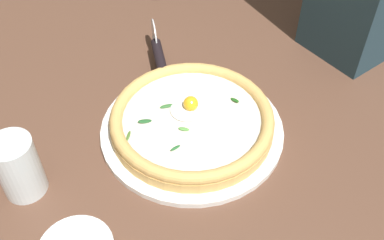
# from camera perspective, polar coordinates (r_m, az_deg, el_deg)

# --- Properties ---
(ground_plane) EXTENTS (2.40, 2.40, 0.03)m
(ground_plane) POSITION_cam_1_polar(r_m,az_deg,el_deg) (0.87, -0.04, -3.81)
(ground_plane) COLOR brown
(ground_plane) RESTS_ON ground
(pizza_plate) EXTENTS (0.35, 0.35, 0.01)m
(pizza_plate) POSITION_cam_1_polar(r_m,az_deg,el_deg) (0.88, 0.00, -1.18)
(pizza_plate) COLOR white
(pizza_plate) RESTS_ON ground
(pizza) EXTENTS (0.31, 0.31, 0.05)m
(pizza) POSITION_cam_1_polar(r_m,az_deg,el_deg) (0.86, -0.01, 0.02)
(pizza) COLOR #E2B161
(pizza) RESTS_ON pizza_plate
(pizza_cutter) EXTENTS (0.11, 0.14, 0.08)m
(pizza_cutter) POSITION_cam_1_polar(r_m,az_deg,el_deg) (1.01, -4.31, 8.66)
(pizza_cutter) COLOR silver
(pizza_cutter) RESTS_ON ground
(drinking_glass) EXTENTS (0.07, 0.07, 0.12)m
(drinking_glass) POSITION_cam_1_polar(r_m,az_deg,el_deg) (0.81, -20.76, -5.86)
(drinking_glass) COLOR silver
(drinking_glass) RESTS_ON ground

